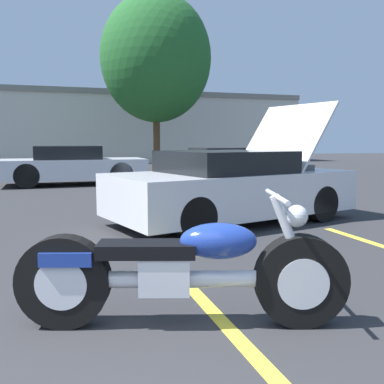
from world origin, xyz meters
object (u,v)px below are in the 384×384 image
(motorcycle, at_px, (182,272))
(parked_car_right_row, at_px, (228,164))
(tree_background, at_px, (156,58))
(show_car_hood_open, at_px, (233,186))
(parked_car_mid_row, at_px, (73,166))

(motorcycle, bearing_deg, parked_car_right_row, 83.10)
(tree_background, bearing_deg, show_car_hood_open, -97.66)
(parked_car_mid_row, bearing_deg, show_car_hood_open, -73.05)
(parked_car_right_row, relative_size, parked_car_mid_row, 1.09)
(parked_car_right_row, bearing_deg, parked_car_mid_row, 178.59)
(parked_car_mid_row, bearing_deg, motorcycle, -88.90)
(motorcycle, bearing_deg, parked_car_mid_row, 108.93)
(show_car_hood_open, xyz_separation_m, parked_car_mid_row, (-2.32, 7.30, -0.00))
(tree_background, height_order, show_car_hood_open, tree_background)
(tree_background, bearing_deg, parked_car_right_row, -78.79)
(show_car_hood_open, height_order, parked_car_mid_row, show_car_hood_open)
(show_car_hood_open, relative_size, parked_car_right_row, 0.92)
(show_car_hood_open, bearing_deg, motorcycle, -133.09)
(motorcycle, height_order, parked_car_right_row, parked_car_right_row)
(motorcycle, distance_m, parked_car_mid_row, 10.99)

